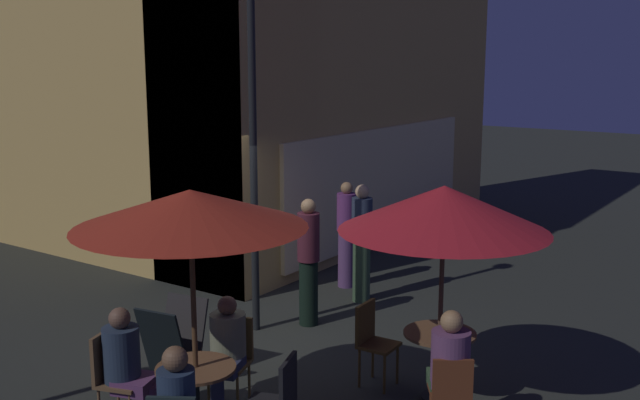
{
  "coord_description": "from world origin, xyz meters",
  "views": [
    {
      "loc": [
        -7.01,
        -5.87,
        3.64
      ],
      "look_at": [
        1.13,
        -0.2,
        1.71
      ],
      "focal_mm": 41.79,
      "sensor_mm": 36.0,
      "label": 1
    }
  ],
  "objects_px": {
    "patio_umbrella_1": "(444,209)",
    "cafe_chair_2": "(278,397)",
    "street_lamp_near_corner": "(252,101)",
    "cafe_chair_5": "(451,389)",
    "cafe_table_1": "(439,350)",
    "cafe_chair_0": "(114,371)",
    "cafe_chair_3": "(232,352)",
    "patron_seated_0": "(126,361)",
    "menu_sandwich_board": "(173,342)",
    "patron_standing_5": "(362,242)",
    "patron_standing_4": "(346,234)",
    "patron_standing_6": "(308,261)",
    "patron_seated_3": "(449,363)",
    "patron_seated_2": "(226,345)",
    "cafe_chair_4": "(372,336)",
    "patio_umbrella_0": "(190,210)",
    "cafe_table_0": "(196,386)"
  },
  "relations": [
    {
      "from": "cafe_table_1",
      "to": "cafe_chair_0",
      "type": "relative_size",
      "value": 0.79
    },
    {
      "from": "patron_seated_0",
      "to": "patron_seated_3",
      "type": "distance_m",
      "value": 3.14
    },
    {
      "from": "patio_umbrella_1",
      "to": "cafe_chair_2",
      "type": "height_order",
      "value": "patio_umbrella_1"
    },
    {
      "from": "cafe_chair_0",
      "to": "street_lamp_near_corner",
      "type": "bearing_deg",
      "value": 82.81
    },
    {
      "from": "street_lamp_near_corner",
      "to": "cafe_chair_0",
      "type": "xyz_separation_m",
      "value": [
        -2.87,
        -0.58,
        -2.48
      ]
    },
    {
      "from": "cafe_table_1",
      "to": "patio_umbrella_0",
      "type": "height_order",
      "value": "patio_umbrella_0"
    },
    {
      "from": "patio_umbrella_1",
      "to": "patio_umbrella_0",
      "type": "bearing_deg",
      "value": 143.26
    },
    {
      "from": "cafe_table_1",
      "to": "street_lamp_near_corner",
      "type": "bearing_deg",
      "value": 79.82
    },
    {
      "from": "cafe_chair_3",
      "to": "patron_seated_0",
      "type": "relative_size",
      "value": 0.73
    },
    {
      "from": "cafe_chair_4",
      "to": "cafe_table_1",
      "type": "bearing_deg",
      "value": -0.0
    },
    {
      "from": "street_lamp_near_corner",
      "to": "cafe_chair_5",
      "type": "xyz_separation_m",
      "value": [
        -1.18,
        -3.4,
        -2.56
      ]
    },
    {
      "from": "cafe_chair_3",
      "to": "cafe_chair_4",
      "type": "distance_m",
      "value": 1.57
    },
    {
      "from": "cafe_chair_3",
      "to": "cafe_chair_5",
      "type": "bearing_deg",
      "value": 86.0
    },
    {
      "from": "patio_umbrella_0",
      "to": "cafe_chair_3",
      "type": "relative_size",
      "value": 2.67
    },
    {
      "from": "menu_sandwich_board",
      "to": "patron_seated_0",
      "type": "xyz_separation_m",
      "value": [
        -1.05,
        -0.45,
        0.24
      ]
    },
    {
      "from": "cafe_table_0",
      "to": "patron_seated_3",
      "type": "relative_size",
      "value": 0.6
    },
    {
      "from": "menu_sandwich_board",
      "to": "cafe_table_0",
      "type": "xyz_separation_m",
      "value": [
        -0.81,
        -1.15,
        0.09
      ]
    },
    {
      "from": "cafe_table_0",
      "to": "patron_standing_5",
      "type": "distance_m",
      "value": 4.52
    },
    {
      "from": "cafe_table_0",
      "to": "patron_standing_4",
      "type": "relative_size",
      "value": 0.45
    },
    {
      "from": "menu_sandwich_board",
      "to": "patron_standing_6",
      "type": "xyz_separation_m",
      "value": [
        2.34,
        -0.2,
        0.43
      ]
    },
    {
      "from": "menu_sandwich_board",
      "to": "cafe_table_0",
      "type": "height_order",
      "value": "menu_sandwich_board"
    },
    {
      "from": "patio_umbrella_0",
      "to": "cafe_chair_3",
      "type": "bearing_deg",
      "value": 18.61
    },
    {
      "from": "cafe_chair_3",
      "to": "patron_standing_6",
      "type": "bearing_deg",
      "value": 177.58
    },
    {
      "from": "street_lamp_near_corner",
      "to": "patio_umbrella_0",
      "type": "xyz_separation_m",
      "value": [
        -2.59,
        -1.42,
        -0.81
      ]
    },
    {
      "from": "patron_standing_4",
      "to": "patron_seated_2",
      "type": "bearing_deg",
      "value": 8.5
    },
    {
      "from": "cafe_chair_4",
      "to": "patron_standing_4",
      "type": "xyz_separation_m",
      "value": [
        2.86,
        2.19,
        0.29
      ]
    },
    {
      "from": "cafe_chair_4",
      "to": "patron_standing_4",
      "type": "bearing_deg",
      "value": 125.0
    },
    {
      "from": "patio_umbrella_0",
      "to": "cafe_chair_0",
      "type": "xyz_separation_m",
      "value": [
        -0.28,
        0.84,
        -1.66
      ]
    },
    {
      "from": "patio_umbrella_1",
      "to": "patron_standing_5",
      "type": "xyz_separation_m",
      "value": [
        2.36,
        2.42,
        -1.19
      ]
    },
    {
      "from": "cafe_table_0",
      "to": "patio_umbrella_1",
      "type": "bearing_deg",
      "value": -36.74
    },
    {
      "from": "cafe_table_1",
      "to": "patio_umbrella_1",
      "type": "height_order",
      "value": "patio_umbrella_1"
    },
    {
      "from": "cafe_chair_4",
      "to": "cafe_chair_5",
      "type": "xyz_separation_m",
      "value": [
        -0.62,
        -1.25,
        -0.05
      ]
    },
    {
      "from": "patron_standing_6",
      "to": "patio_umbrella_0",
      "type": "bearing_deg",
      "value": 161.83
    },
    {
      "from": "street_lamp_near_corner",
      "to": "patron_seated_2",
      "type": "relative_size",
      "value": 3.99
    },
    {
      "from": "cafe_chair_2",
      "to": "patron_seated_3",
      "type": "relative_size",
      "value": 0.73
    },
    {
      "from": "street_lamp_near_corner",
      "to": "cafe_chair_0",
      "type": "bearing_deg",
      "value": -168.59
    },
    {
      "from": "street_lamp_near_corner",
      "to": "patron_standing_4",
      "type": "height_order",
      "value": "street_lamp_near_corner"
    },
    {
      "from": "menu_sandwich_board",
      "to": "patron_seated_2",
      "type": "height_order",
      "value": "patron_seated_2"
    },
    {
      "from": "cafe_chair_5",
      "to": "patron_standing_5",
      "type": "bearing_deg",
      "value": 9.61
    },
    {
      "from": "cafe_table_1",
      "to": "cafe_chair_0",
      "type": "distance_m",
      "value": 3.34
    },
    {
      "from": "cafe_table_0",
      "to": "patron_standing_6",
      "type": "xyz_separation_m",
      "value": [
        3.15,
        0.95,
        0.34
      ]
    },
    {
      "from": "patron_seated_3",
      "to": "patron_standing_5",
      "type": "bearing_deg",
      "value": 9.91
    },
    {
      "from": "cafe_table_1",
      "to": "patio_umbrella_1",
      "type": "distance_m",
      "value": 1.52
    },
    {
      "from": "menu_sandwich_board",
      "to": "patron_seated_2",
      "type": "distance_m",
      "value": 0.95
    },
    {
      "from": "cafe_chair_5",
      "to": "patron_standing_5",
      "type": "relative_size",
      "value": 0.48
    },
    {
      "from": "cafe_table_0",
      "to": "cafe_chair_0",
      "type": "distance_m",
      "value": 0.89
    },
    {
      "from": "patron_seated_3",
      "to": "menu_sandwich_board",
      "type": "bearing_deg",
      "value": 68.9
    },
    {
      "from": "cafe_chair_2",
      "to": "cafe_chair_4",
      "type": "bearing_deg",
      "value": -108.15
    },
    {
      "from": "cafe_chair_2",
      "to": "patron_standing_6",
      "type": "relative_size",
      "value": 0.53
    },
    {
      "from": "street_lamp_near_corner",
      "to": "cafe_table_0",
      "type": "height_order",
      "value": "street_lamp_near_corner"
    }
  ]
}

